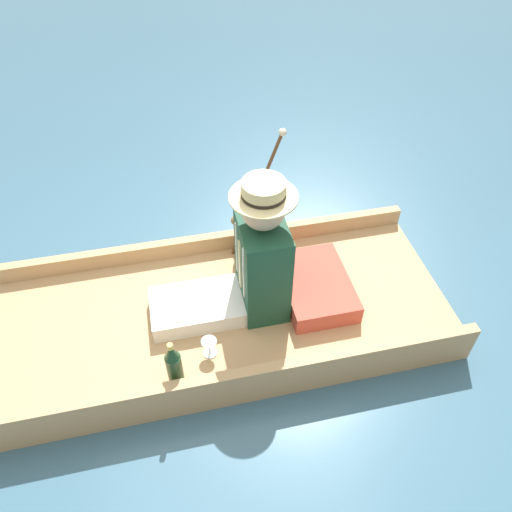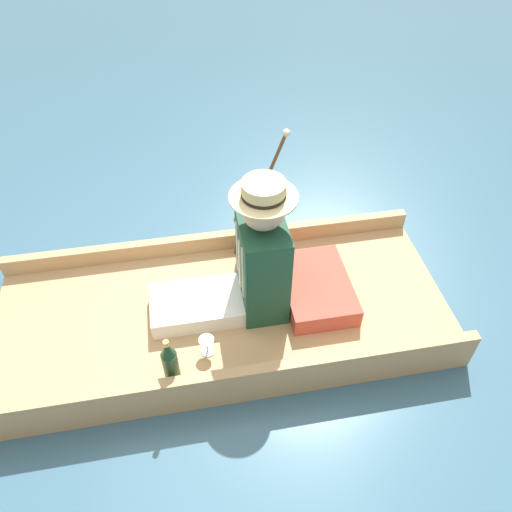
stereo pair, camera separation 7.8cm
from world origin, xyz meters
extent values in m
plane|color=#385B70|center=(0.00, 0.00, 0.00)|extent=(16.00, 16.00, 0.00)
cube|color=tan|center=(0.00, 0.00, 0.07)|extent=(1.09, 2.63, 0.14)
cube|color=tan|center=(-0.52, 0.00, 0.20)|extent=(0.06, 2.63, 0.12)
cube|color=tan|center=(0.52, 0.00, 0.20)|extent=(0.06, 2.63, 0.12)
cube|color=#B24738|center=(0.00, -0.56, 0.21)|extent=(0.55, 0.39, 0.13)
cube|color=white|center=(0.00, 0.15, 0.20)|extent=(0.33, 0.53, 0.11)
cube|color=#19422D|center=(0.00, -0.23, 0.45)|extent=(0.37, 0.25, 0.61)
cube|color=beige|center=(0.00, -0.11, 0.49)|extent=(0.04, 0.01, 0.33)
cube|color=white|center=(-0.10, -0.11, 0.52)|extent=(0.02, 0.01, 0.36)
cube|color=white|center=(0.10, -0.11, 0.52)|extent=(0.02, 0.01, 0.36)
sphere|color=tan|center=(0.00, -0.23, 0.86)|extent=(0.23, 0.23, 0.23)
cylinder|color=#CCB77F|center=(0.00, -0.23, 0.94)|extent=(0.34, 0.34, 0.01)
cylinder|color=#CCB77F|center=(0.00, -0.23, 0.98)|extent=(0.22, 0.22, 0.08)
cylinder|color=black|center=(0.00, -0.23, 0.95)|extent=(0.22, 0.22, 0.02)
ellipsoid|color=#9E754C|center=(0.39, -0.23, 0.28)|extent=(0.19, 0.15, 0.28)
sphere|color=#9E754C|center=(0.39, -0.23, 0.48)|extent=(0.16, 0.16, 0.16)
sphere|color=olive|center=(0.39, -0.16, 0.47)|extent=(0.06, 0.06, 0.06)
sphere|color=#9E754C|center=(0.33, -0.23, 0.54)|extent=(0.07, 0.07, 0.07)
sphere|color=#9E754C|center=(0.45, -0.23, 0.54)|extent=(0.07, 0.07, 0.07)
cylinder|color=#9E754C|center=(0.29, -0.23, 0.33)|extent=(0.11, 0.07, 0.12)
cylinder|color=#9E754C|center=(0.49, -0.23, 0.33)|extent=(0.11, 0.07, 0.12)
sphere|color=#9E754C|center=(0.34, -0.19, 0.18)|extent=(0.08, 0.08, 0.08)
sphere|color=#9E754C|center=(0.44, -0.19, 0.18)|extent=(0.08, 0.08, 0.08)
cylinder|color=silver|center=(-0.29, 0.12, 0.15)|extent=(0.08, 0.08, 0.01)
cylinder|color=silver|center=(-0.29, 0.12, 0.18)|extent=(0.01, 0.01, 0.07)
cone|color=silver|center=(-0.29, 0.12, 0.23)|extent=(0.08, 0.08, 0.04)
cylinder|color=brown|center=(0.45, -0.29, 0.57)|extent=(0.02, 0.32, 0.86)
sphere|color=beige|center=(0.45, -0.44, 1.00)|extent=(0.04, 0.04, 0.04)
cylinder|color=#19381E|center=(-0.42, 0.32, 0.25)|extent=(0.08, 0.08, 0.22)
cone|color=#19381E|center=(-0.42, 0.32, 0.41)|extent=(0.07, 0.07, 0.09)
cylinder|color=gold|center=(-0.42, 0.32, 0.45)|extent=(0.03, 0.03, 0.03)
camera|label=1|loc=(-1.86, 0.21, 2.43)|focal=35.00mm
camera|label=2|loc=(-1.87, 0.14, 2.43)|focal=35.00mm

